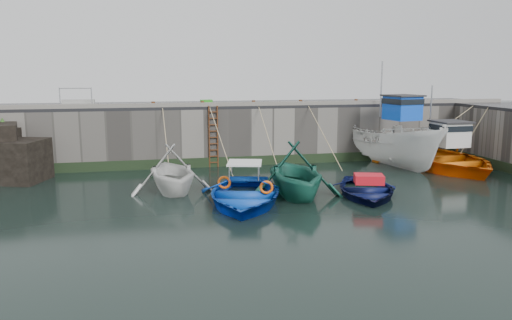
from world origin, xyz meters
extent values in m
plane|color=black|center=(0.00, 0.00, 0.00)|extent=(120.00, 120.00, 0.00)
cube|color=slate|center=(0.00, 12.50, 1.50)|extent=(30.00, 5.00, 3.00)
cube|color=black|center=(0.00, 12.50, 3.08)|extent=(30.00, 5.00, 0.16)
cube|color=slate|center=(0.00, 10.15, 3.26)|extent=(30.00, 0.30, 0.20)
cube|color=black|center=(0.00, 9.96, 0.25)|extent=(30.00, 0.08, 0.50)
cube|color=black|center=(-11.20, 8.40, 0.95)|extent=(2.96, 2.83, 1.90)
cone|color=#2D591E|center=(-11.50, 8.20, 1.68)|extent=(0.44, 0.44, 0.45)
cone|color=#2D591E|center=(-12.00, 9.80, 2.58)|extent=(0.44, 0.44, 0.45)
cylinder|color=#3F1E0F|center=(-2.22, 9.92, 1.60)|extent=(0.07, 0.07, 3.20)
cylinder|color=#3F1E0F|center=(-1.78, 9.92, 1.60)|extent=(0.07, 0.07, 3.20)
cube|color=#3F1E0F|center=(-2.00, 9.90, 0.25)|extent=(0.44, 0.06, 0.05)
cube|color=#3F1E0F|center=(-2.00, 9.90, 0.58)|extent=(0.44, 0.06, 0.05)
cube|color=#3F1E0F|center=(-2.00, 9.90, 0.91)|extent=(0.44, 0.06, 0.05)
cube|color=#3F1E0F|center=(-2.00, 9.90, 1.24)|extent=(0.44, 0.06, 0.05)
cube|color=#3F1E0F|center=(-2.00, 9.90, 1.57)|extent=(0.44, 0.06, 0.05)
cube|color=#3F1E0F|center=(-2.00, 9.90, 1.90)|extent=(0.44, 0.06, 0.05)
cube|color=#3F1E0F|center=(-2.00, 9.90, 2.23)|extent=(0.44, 0.06, 0.05)
cube|color=#3F1E0F|center=(-2.00, 9.90, 2.56)|extent=(0.44, 0.06, 0.05)
cube|color=#3F1E0F|center=(-2.00, 9.90, 2.89)|extent=(0.44, 0.06, 0.05)
imported|color=silver|center=(-4.42, 4.99, 0.00)|extent=(4.19, 4.71, 2.28)
imported|color=#0C42BA|center=(-1.81, 2.52, 0.00)|extent=(5.29, 6.46, 1.17)
imported|color=#1B604D|center=(0.39, 3.17, 0.00)|extent=(4.24, 4.87, 2.50)
imported|color=#090F3A|center=(3.23, 2.67, 0.00)|extent=(4.48, 5.35, 0.95)
imported|color=silver|center=(7.37, 8.39, 1.07)|extent=(4.11, 7.73, 2.83)
cube|color=blue|center=(7.48, 7.80, 3.08)|extent=(1.66, 1.74, 1.20)
cube|color=black|center=(7.48, 7.80, 3.43)|extent=(1.73, 1.81, 0.28)
cube|color=#262628|center=(7.48, 7.80, 3.72)|extent=(1.90, 1.97, 0.08)
cylinder|color=#A5A8AD|center=(7.14, 9.57, 3.98)|extent=(0.08, 0.08, 3.00)
imported|color=orange|center=(9.50, 7.18, 0.44)|extent=(5.62, 7.75, 1.58)
cube|color=silver|center=(9.51, 6.58, 1.83)|extent=(1.44, 1.53, 1.20)
cube|color=black|center=(9.51, 6.58, 2.18)|extent=(1.50, 1.59, 0.28)
cube|color=#262628|center=(9.51, 6.58, 2.47)|extent=(1.64, 1.74, 0.08)
cylinder|color=#A5A8AD|center=(9.47, 8.38, 2.73)|extent=(0.08, 0.08, 3.00)
cube|color=#26981B|center=(-2.19, 11.16, 3.30)|extent=(0.65, 0.43, 0.29)
cylinder|color=#A5A8AD|center=(-9.50, 10.60, 3.66)|extent=(0.05, 0.05, 1.00)
cylinder|color=#A5A8AD|center=(-8.00, 10.60, 3.66)|extent=(0.05, 0.05, 1.00)
cylinder|color=#A5A8AD|center=(-8.75, 10.60, 4.12)|extent=(1.50, 0.05, 0.05)
cube|color=gray|center=(-8.75, 11.10, 3.25)|extent=(1.60, 0.35, 0.18)
cube|color=gray|center=(-8.75, 11.45, 3.43)|extent=(1.60, 0.35, 0.18)
cylinder|color=#3F1E0F|center=(-5.00, 10.25, 3.30)|extent=(0.18, 0.18, 0.28)
cylinder|color=#3F1E0F|center=(-2.50, 10.25, 3.30)|extent=(0.18, 0.18, 0.28)
cylinder|color=#3F1E0F|center=(0.20, 10.25, 3.30)|extent=(0.18, 0.18, 0.28)
cylinder|color=#3F1E0F|center=(2.80, 10.25, 3.30)|extent=(0.18, 0.18, 0.28)
cylinder|color=#3F1E0F|center=(6.00, 10.25, 3.30)|extent=(0.18, 0.18, 0.28)
camera|label=1|loc=(-5.30, -15.63, 4.93)|focal=35.00mm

